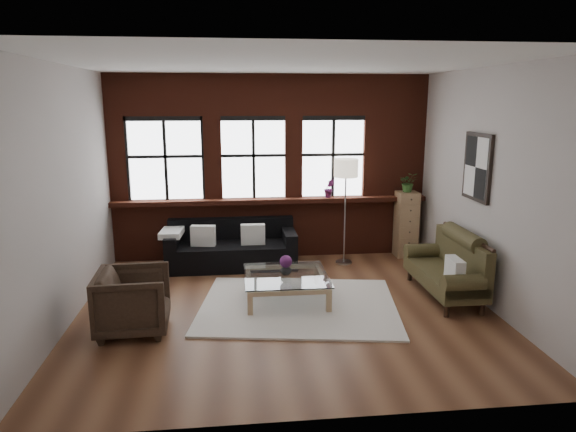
{
  "coord_description": "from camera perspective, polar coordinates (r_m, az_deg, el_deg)",
  "views": [
    {
      "loc": [
        -0.68,
        -6.47,
        2.75
      ],
      "look_at": [
        0.1,
        0.6,
        1.15
      ],
      "focal_mm": 32.0,
      "sensor_mm": 36.0,
      "label": 1
    }
  ],
  "objects": [
    {
      "name": "floor_lamp",
      "position": [
        8.75,
        6.36,
        0.91
      ],
      "size": [
        0.4,
        0.4,
        1.96
      ],
      "primitive_type": null,
      "color": "#A5A5A8",
      "rests_on": "floor"
    },
    {
      "name": "pillow_a",
      "position": [
        8.57,
        -9.41,
        -2.17
      ],
      "size": [
        0.42,
        0.2,
        0.34
      ],
      "primitive_type": "cube",
      "rotation": [
        0.0,
        0.0,
        -0.15
      ],
      "color": "silver",
      "rests_on": "dark_sofa"
    },
    {
      "name": "brick_backwall",
      "position": [
        9.01,
        -1.92,
        5.34
      ],
      "size": [
        5.5,
        0.12,
        3.2
      ],
      "primitive_type": null,
      "color": "#562114",
      "rests_on": "floor"
    },
    {
      "name": "coffee_table",
      "position": [
        7.28,
        -0.24,
        -7.96
      ],
      "size": [
        1.17,
        1.17,
        0.39
      ],
      "primitive_type": null,
      "rotation": [
        0.0,
        0.0,
        -0.01
      ],
      "color": "#A07F57",
      "rests_on": "shag_rug"
    },
    {
      "name": "window_left",
      "position": [
        9.05,
        -13.43,
        5.99
      ],
      "size": [
        1.38,
        0.1,
        1.5
      ],
      "primitive_type": null,
      "color": "black",
      "rests_on": "brick_backwall"
    },
    {
      "name": "wall_left",
      "position": [
        6.89,
        -23.69,
        1.99
      ],
      "size": [
        0.0,
        5.0,
        5.0
      ],
      "primitive_type": "plane",
      "rotation": [
        1.57,
        0.0,
        1.57
      ],
      "color": "#B5ADA8",
      "rests_on": "ground"
    },
    {
      "name": "wall_right",
      "position": [
        7.41,
        21.38,
        2.87
      ],
      "size": [
        0.0,
        5.0,
        5.0
      ],
      "primitive_type": "plane",
      "rotation": [
        1.57,
        0.0,
        -1.57
      ],
      "color": "#B5ADA8",
      "rests_on": "ground"
    },
    {
      "name": "sill_ledge",
      "position": [
        9.01,
        -1.85,
        1.73
      ],
      "size": [
        5.5,
        0.3,
        0.08
      ],
      "primitive_type": "cube",
      "color": "#562114",
      "rests_on": "brick_backwall"
    },
    {
      "name": "vase",
      "position": [
        7.19,
        -0.24,
        -5.94
      ],
      "size": [
        0.17,
        0.17,
        0.16
      ],
      "primitive_type": "imported",
      "rotation": [
        0.0,
        0.0,
        0.11
      ],
      "color": "#B2B2B2",
      "rests_on": "coffee_table"
    },
    {
      "name": "vintage_settee",
      "position": [
        7.67,
        16.98,
        -5.41
      ],
      "size": [
        0.74,
        1.66,
        0.88
      ],
      "primitive_type": null,
      "color": "#3F381D",
      "rests_on": "floor"
    },
    {
      "name": "flowers",
      "position": [
        7.16,
        -0.24,
        -5.08
      ],
      "size": [
        0.17,
        0.17,
        0.17
      ],
      "primitive_type": "sphere",
      "color": "#5F205D",
      "rests_on": "vase"
    },
    {
      "name": "window_right",
      "position": [
        9.15,
        4.99,
        6.36
      ],
      "size": [
        1.38,
        0.1,
        1.5
      ],
      "primitive_type": null,
      "color": "black",
      "rests_on": "brick_backwall"
    },
    {
      "name": "drawer_chest",
      "position": [
        9.43,
        12.99,
        -0.9
      ],
      "size": [
        0.36,
        0.36,
        1.18
      ],
      "primitive_type": "cube",
      "color": "#A07F57",
      "rests_on": "floor"
    },
    {
      "name": "potted_plant_top",
      "position": [
        9.29,
        13.22,
        3.67
      ],
      "size": [
        0.35,
        0.31,
        0.35
      ],
      "primitive_type": "imported",
      "rotation": [
        0.0,
        0.0,
        -0.15
      ],
      "color": "#2D5923",
      "rests_on": "drawer_chest"
    },
    {
      "name": "pillow_b",
      "position": [
        8.56,
        -3.92,
        -2.04
      ],
      "size": [
        0.4,
        0.14,
        0.34
      ],
      "primitive_type": "cube",
      "rotation": [
        0.0,
        0.0,
        -0.0
      ],
      "color": "silver",
      "rests_on": "dark_sofa"
    },
    {
      "name": "shag_rug",
      "position": [
        7.13,
        1.17,
        -9.9
      ],
      "size": [
        2.93,
        2.46,
        0.03
      ],
      "primitive_type": "cube",
      "rotation": [
        0.0,
        0.0,
        -0.15
      ],
      "color": "silver",
      "rests_on": "floor"
    },
    {
      "name": "dark_sofa",
      "position": [
        8.7,
        -6.29,
        -3.15
      ],
      "size": [
        2.15,
        0.87,
        0.78
      ],
      "primitive_type": null,
      "color": "black",
      "rests_on": "floor"
    },
    {
      "name": "floor",
      "position": [
        7.07,
        -0.28,
        -10.23
      ],
      "size": [
        5.5,
        5.5,
        0.0
      ],
      "primitive_type": "plane",
      "color": "brown",
      "rests_on": "ground"
    },
    {
      "name": "wall_back",
      "position": [
        9.07,
        -1.95,
        5.38
      ],
      "size": [
        5.5,
        0.0,
        5.5
      ],
      "primitive_type": "plane",
      "rotation": [
        1.57,
        0.0,
        0.0
      ],
      "color": "#B5ADA8",
      "rests_on": "ground"
    },
    {
      "name": "ceiling",
      "position": [
        6.52,
        -0.31,
        16.63
      ],
      "size": [
        5.5,
        5.5,
        0.0
      ],
      "primitive_type": "plane",
      "rotation": [
        3.14,
        0.0,
        0.0
      ],
      "color": "white",
      "rests_on": "ground"
    },
    {
      "name": "window_mid",
      "position": [
        8.99,
        -3.85,
        6.26
      ],
      "size": [
        1.38,
        0.1,
        1.5
      ],
      "primitive_type": null,
      "color": "black",
      "rests_on": "brick_backwall"
    },
    {
      "name": "sill_plant",
      "position": [
        9.08,
        4.6,
        3.09
      ],
      "size": [
        0.19,
        0.16,
        0.33
      ],
      "primitive_type": "imported",
      "rotation": [
        0.0,
        0.0,
        -0.08
      ],
      "color": "#5F205D",
      "rests_on": "sill_ledge"
    },
    {
      "name": "wall_poster",
      "position": [
        7.63,
        20.3,
        5.12
      ],
      "size": [
        0.05,
        0.74,
        0.94
      ],
      "primitive_type": null,
      "color": "black",
      "rests_on": "wall_right"
    },
    {
      "name": "armchair",
      "position": [
        6.55,
        -16.81,
        -9.05
      ],
      "size": [
        0.89,
        0.87,
        0.77
      ],
      "primitive_type": "imported",
      "rotation": [
        0.0,
        0.0,
        1.62
      ],
      "color": "black",
      "rests_on": "floor"
    },
    {
      "name": "wall_front",
      "position": [
        4.19,
        3.28,
        -3.28
      ],
      "size": [
        5.5,
        0.0,
        5.5
      ],
      "primitive_type": "plane",
      "rotation": [
        -1.57,
        0.0,
        0.0
      ],
      "color": "#B5ADA8",
      "rests_on": "ground"
    },
    {
      "name": "pillow_settee",
      "position": [
        7.16,
        18.03,
        -5.8
      ],
      "size": [
        0.15,
        0.39,
        0.34
      ],
      "primitive_type": "cube",
      "rotation": [
        0.0,
        0.0,
        -0.04
      ],
      "color": "silver",
      "rests_on": "vintage_settee"
    }
  ]
}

